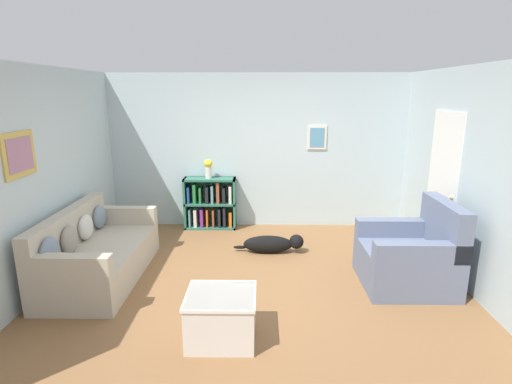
# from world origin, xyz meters

# --- Properties ---
(ground_plane) EXTENTS (14.00, 14.00, 0.00)m
(ground_plane) POSITION_xyz_m (0.00, 0.00, 0.00)
(ground_plane) COLOR brown
(wall_back) EXTENTS (5.60, 0.13, 2.60)m
(wall_back) POSITION_xyz_m (0.00, 2.25, 1.30)
(wall_back) COLOR silver
(wall_back) RESTS_ON ground_plane
(wall_left) EXTENTS (0.13, 5.00, 2.60)m
(wall_left) POSITION_xyz_m (-2.55, -0.00, 1.30)
(wall_left) COLOR silver
(wall_left) RESTS_ON ground_plane
(wall_right) EXTENTS (0.16, 5.00, 2.60)m
(wall_right) POSITION_xyz_m (2.55, 0.02, 1.29)
(wall_right) COLOR silver
(wall_right) RESTS_ON ground_plane
(couch) EXTENTS (0.93, 1.92, 0.87)m
(couch) POSITION_xyz_m (-2.00, 0.09, 0.32)
(couch) COLOR #B7AD99
(couch) RESTS_ON ground_plane
(bookshelf) EXTENTS (0.88, 0.30, 0.88)m
(bookshelf) POSITION_xyz_m (-0.80, 2.05, 0.42)
(bookshelf) COLOR #2D6B56
(bookshelf) RESTS_ON ground_plane
(recliner_chair) EXTENTS (1.03, 1.01, 1.04)m
(recliner_chair) POSITION_xyz_m (1.88, -0.03, 0.36)
(recliner_chair) COLOR slate
(recliner_chair) RESTS_ON ground_plane
(coffee_table) EXTENTS (0.65, 0.58, 0.47)m
(coffee_table) POSITION_xyz_m (-0.30, -1.19, 0.25)
(coffee_table) COLOR silver
(coffee_table) RESTS_ON ground_plane
(dog) EXTENTS (1.03, 0.23, 0.28)m
(dog) POSITION_xyz_m (0.24, 0.93, 0.14)
(dog) COLOR black
(dog) RESTS_ON ground_plane
(vase) EXTENTS (0.14, 0.14, 0.32)m
(vase) POSITION_xyz_m (-0.82, 2.03, 1.06)
(vase) COLOR silver
(vase) RESTS_ON bookshelf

